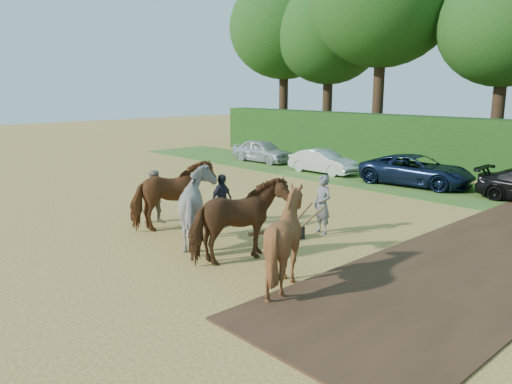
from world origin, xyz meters
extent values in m
plane|color=gold|center=(0.00, 0.00, 0.00)|extent=(120.00, 120.00, 0.00)
cube|color=#472D1C|center=(1.50, 7.00, 0.03)|extent=(4.50, 17.00, 0.05)
imported|color=tan|center=(-7.71, 1.68, 0.91)|extent=(1.01, 1.10, 1.83)
imported|color=#22232E|center=(-5.91, 3.07, 0.88)|extent=(0.65, 1.10, 1.76)
imported|color=brown|center=(-6.70, 1.68, 1.13)|extent=(1.73, 2.86, 2.25)
imported|color=beige|center=(-4.78, 1.45, 1.13)|extent=(2.58, 2.32, 2.25)
imported|color=#56301B|center=(-2.85, 1.21, 1.13)|extent=(1.73, 2.86, 2.25)
imported|color=brown|center=(-0.93, 0.98, 1.13)|extent=(2.20, 2.37, 2.26)
cube|color=black|center=(-3.34, 3.61, 0.19)|extent=(0.56, 1.02, 0.38)
cube|color=brown|center=(-3.47, 2.98, 0.38)|extent=(0.41, 1.49, 0.11)
cylinder|color=brown|center=(-3.45, 4.24, 0.59)|extent=(0.13, 1.09, 0.79)
cylinder|color=brown|center=(-2.99, 4.14, 0.59)|extent=(0.43, 1.05, 0.79)
imported|color=gray|center=(-3.08, 4.87, 0.94)|extent=(0.76, 0.58, 1.88)
imported|color=silver|center=(-15.56, 14.07, 0.70)|extent=(4.20, 1.83, 1.41)
imported|color=silver|center=(-10.36, 13.65, 0.64)|extent=(3.92, 1.46, 1.28)
imported|color=#111D36|center=(-5.16, 14.23, 0.72)|extent=(5.47, 3.07, 1.45)
cylinder|color=#382616|center=(-21.00, 21.50, 2.93)|extent=(0.70, 0.70, 5.85)
ellipsoid|color=#163F11|center=(-21.00, 21.50, 9.00)|extent=(8.40, 8.40, 7.73)
cylinder|color=#382616|center=(-17.00, 22.00, 2.70)|extent=(0.70, 0.70, 5.40)
ellipsoid|color=#163F11|center=(-17.00, 22.00, 8.32)|extent=(7.80, 7.80, 7.18)
cylinder|color=#382616|center=(-12.00, 21.00, 3.26)|extent=(0.70, 0.70, 6.53)
cylinder|color=#382616|center=(-5.00, 22.50, 2.59)|extent=(0.70, 0.70, 5.17)
ellipsoid|color=#163F11|center=(-5.00, 22.50, 7.95)|extent=(7.40, 7.40, 6.81)
camera|label=1|loc=(6.71, -7.02, 4.56)|focal=35.00mm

